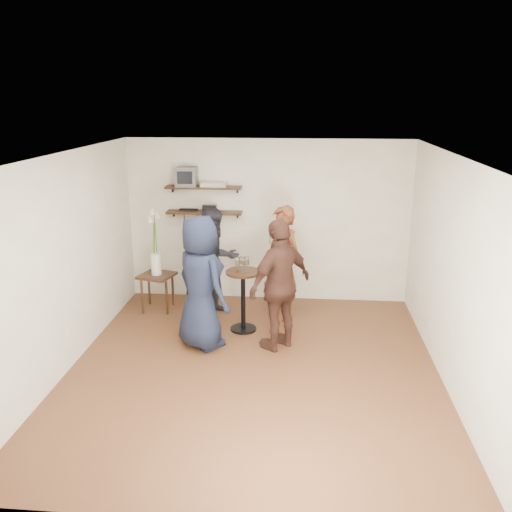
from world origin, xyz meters
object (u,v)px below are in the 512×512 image
Objects in this scene: crt_monitor at (187,176)px; drinks_table at (243,292)px; side_table at (157,280)px; person_plaid at (282,263)px; radio at (209,208)px; person_dark at (215,262)px; person_navy at (201,283)px; dvd_deck at (214,184)px; person_brown at (280,285)px.

crt_monitor is 0.36× the size of drinks_table.
side_table is 0.35× the size of person_plaid.
drinks_table is (0.67, -1.21, -0.95)m from radio.
person_navy reaches higher than person_dark.
person_navy is (-0.01, -1.11, 0.06)m from person_dark.
dvd_deck is 1.82× the size of radio.
radio is at bearing 180.00° from dvd_deck.
crt_monitor is at bearing 180.00° from radio.
crt_monitor reaches higher than dvd_deck.
dvd_deck is 1.67m from person_plaid.
radio is 0.12× the size of person_navy.
side_table is at bearing 155.06° from drinks_table.
crt_monitor is 1.68m from side_table.
person_dark reaches higher than drinks_table.
drinks_table is at bearing -50.03° from crt_monitor.
person_navy is at bearing -88.16° from person_plaid.
person_brown reaches higher than drinks_table.
person_navy is (0.93, -1.21, 0.41)m from side_table.
side_table is at bearing -77.80° from person_brown.
person_brown reaches higher than person_plaid.
drinks_table is 0.51× the size of person_brown.
person_navy reaches higher than person_plaid.
person_brown reaches higher than side_table.
person_brown reaches higher than radio.
crt_monitor is 1.45× the size of radio.
person_plaid is at bearing -4.27° from side_table.
person_navy reaches higher than radio.
drinks_table is 0.79m from person_plaid.
person_brown is (1.03, 0.05, -0.01)m from person_navy.
person_plaid reaches higher than drinks_table.
side_table is (-0.84, -0.55, -1.42)m from dvd_deck.
drinks_table is at bearing -90.00° from person_navy.
person_brown is at bearing -47.75° from crt_monitor.
dvd_deck is at bearing 0.00° from crt_monitor.
radio is 2.19m from person_brown.
side_table is at bearing -10.48° from person_navy.
person_plaid is at bearing -24.24° from crt_monitor.
side_table is 0.33× the size of person_navy.
person_navy is (0.17, -1.76, -0.63)m from radio.
person_brown is (1.02, -1.06, 0.05)m from person_dark.
person_navy is at bearing -73.53° from crt_monitor.
crt_monitor is at bearing 88.66° from person_dark.
radio is 0.13× the size of person_plaid.
side_table is at bearing -126.54° from crt_monitor.
person_dark is at bearing -81.30° from dvd_deck.
crt_monitor is 2.14m from drinks_table.
radio is at bearing 0.00° from crt_monitor.
crt_monitor is at bearing -158.50° from person_plaid.
person_dark is (-0.48, 0.56, 0.26)m from drinks_table.
side_table is 1.57m from drinks_table.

